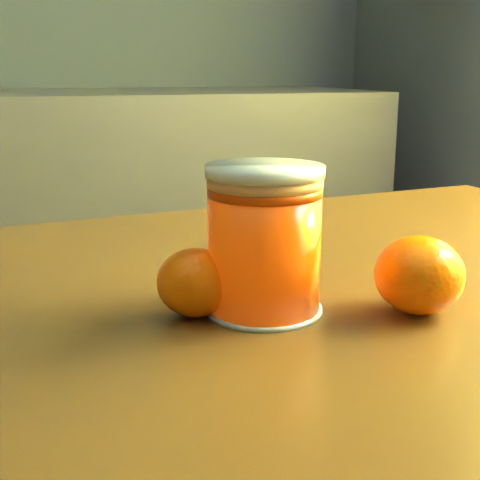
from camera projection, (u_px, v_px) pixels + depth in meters
name	position (u px, v px, depth m)	size (l,w,h in m)	color
table	(287.00, 404.00, 0.58)	(1.11, 0.83, 0.78)	#5A3916
juice_glass	(264.00, 241.00, 0.51)	(0.09, 0.09, 0.11)	#FF4605
orange_front	(195.00, 282.00, 0.51)	(0.06, 0.06, 0.05)	#FF6705
orange_back	(419.00, 275.00, 0.52)	(0.07, 0.07, 0.06)	#FF6705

